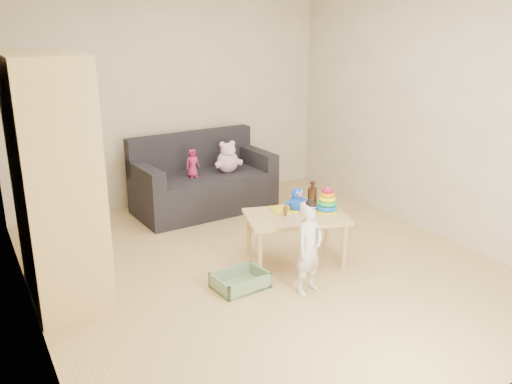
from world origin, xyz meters
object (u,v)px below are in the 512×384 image
play_table (295,239)px  toddler (309,249)px  wardrobe (54,181)px  sofa (204,192)px

play_table → toddler: bearing=-112.3°
wardrobe → play_table: size_ratio=2.17×
wardrobe → sofa: bearing=35.3°
sofa → toddler: toddler is taller
wardrobe → play_table: (2.01, -0.45, -0.75)m
wardrobe → play_table: bearing=-12.5°
sofa → play_table: 1.77m
wardrobe → toddler: (1.79, -0.98, -0.60)m
play_table → toddler: (-0.22, -0.53, 0.15)m
wardrobe → sofa: (1.87, 1.32, -0.76)m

